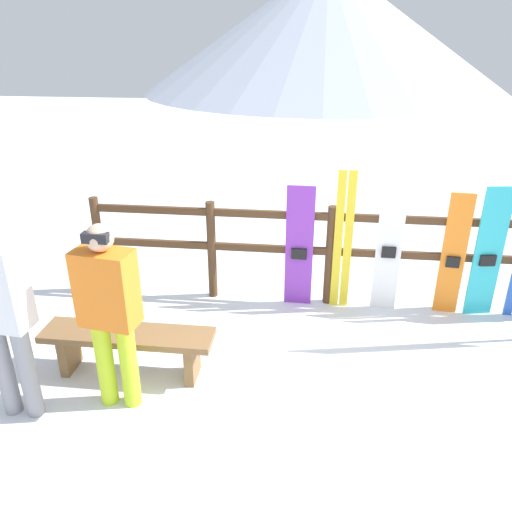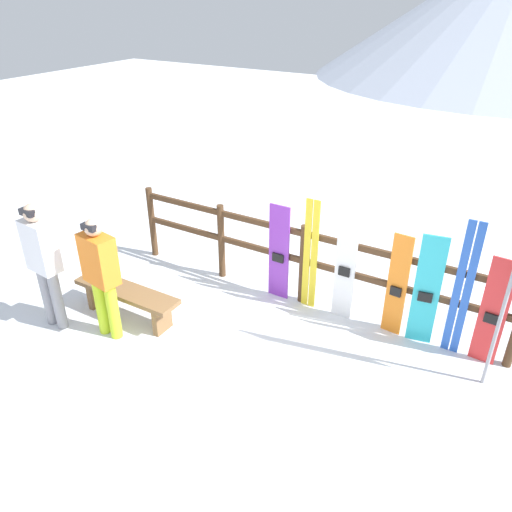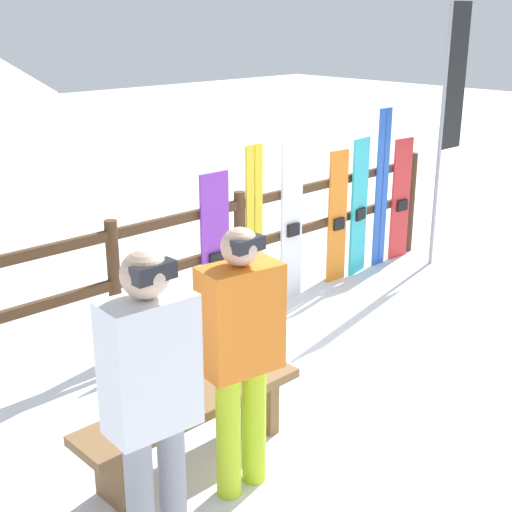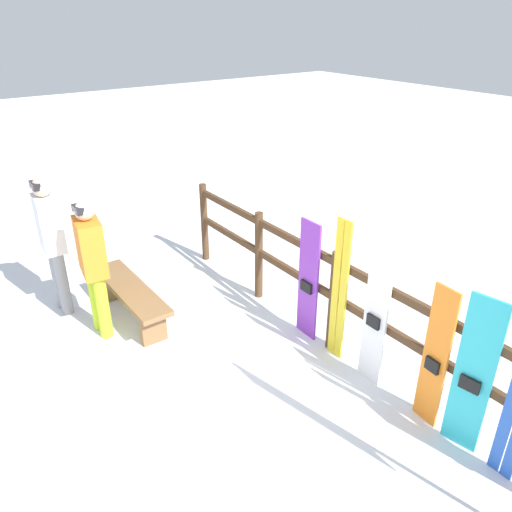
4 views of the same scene
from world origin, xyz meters
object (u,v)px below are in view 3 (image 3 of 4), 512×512
at_px(rental_flag, 450,102).
at_px(snowboard_orange, 337,217).
at_px(snowboard_purple, 215,252).
at_px(snowboard_cyan, 359,207).
at_px(ski_pair_blue, 382,189).
at_px(person_orange, 241,345).
at_px(bench, 192,415).
at_px(person_white, 152,396).
at_px(snowboard_white, 292,222).
at_px(ski_pair_yellow, 254,230).
at_px(snowboard_red, 401,199).

bearing_deg(rental_flag, snowboard_orange, 163.30).
distance_m(snowboard_purple, snowboard_orange, 1.62).
bearing_deg(snowboard_cyan, ski_pair_blue, 0.53).
relative_size(snowboard_cyan, ski_pair_blue, 0.84).
bearing_deg(snowboard_purple, snowboard_orange, -0.00).
bearing_deg(person_orange, bench, 97.55).
bearing_deg(bench, ski_pair_blue, 21.16).
distance_m(bench, ski_pair_blue, 4.09).
bearing_deg(ski_pair_blue, bench, -158.84).
distance_m(snowboard_purple, ski_pair_blue, 2.35).
height_order(bench, person_orange, person_orange).
xyz_separation_m(person_white, snowboard_orange, (3.75, 2.05, -0.31)).
distance_m(person_white, snowboard_white, 3.71).
bearing_deg(ski_pair_blue, person_orange, -153.60).
distance_m(snowboard_white, snowboard_orange, 0.68).
distance_m(person_orange, rental_flag, 4.61).
bearing_deg(person_orange, snowboard_purple, 53.13).
distance_m(bench, snowboard_orange, 3.41).
relative_size(bench, snowboard_purple, 1.10).
xyz_separation_m(ski_pair_yellow, rental_flag, (2.44, -0.39, 0.97)).
distance_m(ski_pair_blue, rental_flag, 1.13).
bearing_deg(snowboard_orange, rental_flag, -16.70).
distance_m(snowboard_purple, ski_pair_yellow, 0.47).
relative_size(person_white, snowboard_cyan, 1.17).
xyz_separation_m(ski_pair_blue, rental_flag, (0.56, -0.39, 0.90)).
relative_size(snowboard_orange, ski_pair_blue, 0.80).
relative_size(bench, snowboard_white, 0.99).
relative_size(snowboard_purple, snowboard_cyan, 0.96).
bearing_deg(snowboard_red, snowboard_orange, 180.00).
distance_m(snowboard_white, ski_pair_blue, 1.40).
xyz_separation_m(snowboard_cyan, ski_pair_blue, (0.38, 0.00, 0.14)).
xyz_separation_m(bench, snowboard_cyan, (3.40, 1.46, 0.39)).
distance_m(ski_pair_yellow, snowboard_white, 0.49).
bearing_deg(ski_pair_blue, snowboard_red, -0.57).
bearing_deg(person_orange, rental_flag, 18.81).
bearing_deg(rental_flag, snowboard_purple, 172.44).
relative_size(person_orange, ski_pair_yellow, 1.02).
relative_size(snowboard_cyan, snowboard_red, 1.06).
xyz_separation_m(ski_pair_blue, snowboard_red, (0.36, -0.00, -0.18)).
distance_m(snowboard_white, snowboard_cyan, 1.02).
bearing_deg(snowboard_cyan, ski_pair_yellow, 179.87).
relative_size(ski_pair_yellow, ski_pair_blue, 0.91).
relative_size(person_orange, rental_flag, 0.58).
distance_m(snowboard_purple, snowboard_white, 0.95).
bearing_deg(snowboard_red, rental_flag, -62.27).
distance_m(bench, ski_pair_yellow, 2.44).
relative_size(snowboard_white, snowboard_cyan, 1.06).
height_order(person_orange, snowboard_red, person_orange).
bearing_deg(rental_flag, snowboard_white, 168.85).
distance_m(bench, snowboard_cyan, 3.72).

